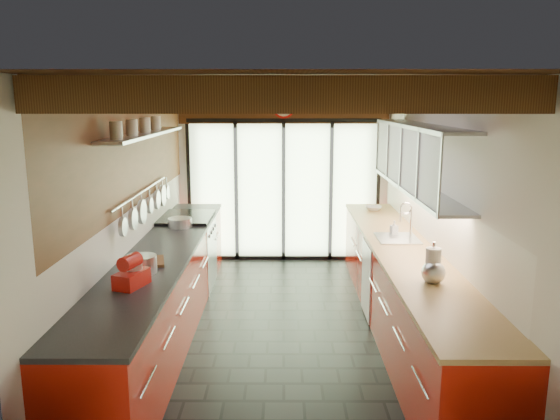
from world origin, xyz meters
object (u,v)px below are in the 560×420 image
object	(u,v)px
bowl	(373,208)
kettle	(433,271)
soap_bottle	(394,228)
stand_mixer	(132,273)
paper_towel	(433,265)

from	to	relation	value
bowl	kettle	bearing A→B (deg)	-90.00
soap_bottle	bowl	bearing A→B (deg)	90.00
stand_mixer	bowl	size ratio (longest dim) A/B	1.49
soap_bottle	kettle	bearing A→B (deg)	-90.00
stand_mixer	bowl	distance (m)	4.10
kettle	paper_towel	distance (m)	0.05
soap_bottle	bowl	world-z (taller)	soap_bottle
kettle	bowl	world-z (taller)	kettle
paper_towel	soap_bottle	distance (m)	1.65
stand_mixer	soap_bottle	size ratio (longest dim) A/B	2.08
kettle	bowl	distance (m)	3.12
stand_mixer	soap_bottle	distance (m)	3.10
paper_towel	soap_bottle	bearing A→B (deg)	90.00
stand_mixer	paper_towel	world-z (taller)	paper_towel
kettle	paper_towel	bearing A→B (deg)	90.00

